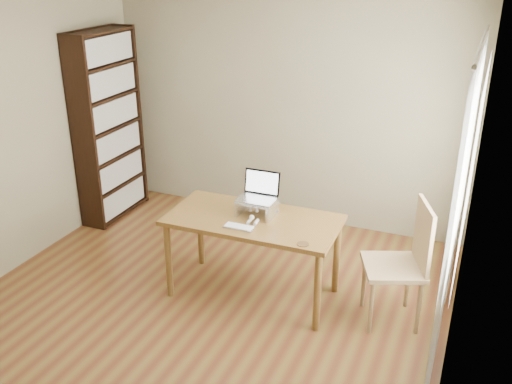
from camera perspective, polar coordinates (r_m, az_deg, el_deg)
name	(u,v)px	position (r m, az deg, el deg)	size (l,w,h in m)	color
room	(188,176)	(4.28, -6.83, 1.56)	(4.04, 4.54, 2.64)	#5C2D18
bookshelf	(109,127)	(6.56, -14.53, 6.36)	(0.30, 0.90, 2.10)	black
curtains	(460,193)	(4.56, 19.70, -0.05)	(0.03, 1.90, 2.25)	white
desk	(253,228)	(4.90, -0.30, -3.59)	(1.48, 0.76, 0.75)	brown
laptop_stand	(257,206)	(4.89, 0.06, -1.37)	(0.32, 0.25, 0.13)	silver
laptop	(259,192)	(4.90, 0.32, 0.02)	(0.32, 0.27, 0.23)	silver
keyboard	(239,227)	(4.69, -1.71, -3.53)	(0.26, 0.11, 0.02)	silver
coaster	(303,244)	(4.46, 4.71, -5.21)	(0.09, 0.09, 0.01)	brown
cat	(261,207)	(4.92, 0.49, -1.53)	(0.23, 0.47, 0.14)	#3F3631
chair	(405,261)	(4.72, 14.64, -6.70)	(0.61, 0.60, 1.05)	#A08357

